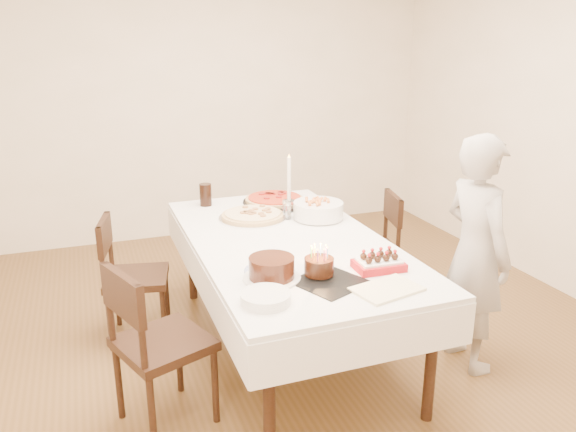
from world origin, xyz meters
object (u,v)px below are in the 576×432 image
object	(u,v)px
dining_table	(288,295)
taper_candle	(289,183)
birthday_cake	(319,260)
chair_left_dessert	(164,344)
chair_left_savory	(137,278)
person	(475,254)
chair_right_savory	(368,249)
pasta_bowl	(318,210)
pizza_pepperoni	(274,199)
cola_glass	(206,195)
pizza_white	(253,215)
strawberry_box	(379,264)
layer_cake	(272,268)

from	to	relation	value
dining_table	taper_candle	distance (m)	0.84
birthday_cake	chair_left_dessert	bearing A→B (deg)	172.20
chair_left_savory	person	bearing A→B (deg)	163.09
chair_right_savory	taper_candle	bearing A→B (deg)	-178.54
pasta_bowl	taper_candle	bearing A→B (deg)	117.52
birthday_cake	chair_right_savory	bearing A→B (deg)	50.39
pizza_pepperoni	cola_glass	size ratio (longest dim) A/B	2.91
pizza_pepperoni	birthday_cake	xyz separation A→B (m)	(-0.23, -1.39, 0.07)
pizza_white	taper_candle	xyz separation A→B (m)	(0.30, 0.08, 0.19)
taper_candle	cola_glass	bearing A→B (deg)	147.10
chair_right_savory	pizza_pepperoni	bearing A→B (deg)	162.18
taper_candle	strawberry_box	bearing A→B (deg)	-85.99
pizza_pepperoni	cola_glass	bearing A→B (deg)	169.17
pizza_pepperoni	chair_right_savory	bearing A→B (deg)	-31.15
chair_left_savory	layer_cake	distance (m)	1.25
cola_glass	pasta_bowl	bearing A→B (deg)	-41.67
dining_table	pasta_bowl	distance (m)	0.64
chair_right_savory	taper_candle	world-z (taller)	taper_candle
chair_left_dessert	pizza_white	distance (m)	1.26
dining_table	chair_left_dessert	size ratio (longest dim) A/B	2.37
pasta_bowl	taper_candle	xyz separation A→B (m)	(-0.13, 0.24, 0.15)
dining_table	birthday_cake	size ratio (longest dim) A/B	13.80
strawberry_box	layer_cake	bearing A→B (deg)	172.46
layer_cake	strawberry_box	xyz separation A→B (m)	(0.58, -0.08, -0.03)
chair_left_savory	pasta_bowl	world-z (taller)	pasta_bowl
chair_left_savory	pizza_white	size ratio (longest dim) A/B	1.81
chair_right_savory	cola_glass	distance (m)	1.28
birthday_cake	pizza_white	bearing A→B (deg)	92.25
pizza_pepperoni	strawberry_box	distance (m)	1.42
chair_right_savory	birthday_cake	size ratio (longest dim) A/B	5.50
cola_glass	strawberry_box	bearing A→B (deg)	-67.94
birthday_cake	layer_cake	bearing A→B (deg)	168.78
dining_table	birthday_cake	xyz separation A→B (m)	(-0.04, -0.58, 0.46)
person	strawberry_box	xyz separation A→B (m)	(-0.69, -0.07, 0.06)
pasta_bowl	strawberry_box	size ratio (longest dim) A/B	1.32
pizza_white	pizza_pepperoni	size ratio (longest dim) A/B	0.98
chair_left_dessert	pizza_pepperoni	distance (m)	1.67
person	chair_right_savory	bearing A→B (deg)	9.88
person	pasta_bowl	xyz separation A→B (m)	(-0.65, 0.85, 0.09)
dining_table	taper_candle	bearing A→B (deg)	69.11
chair_left_dessert	person	size ratio (longest dim) A/B	0.63
chair_right_savory	chair_left_savory	xyz separation A→B (m)	(-1.68, 0.05, -0.00)
cola_glass	layer_cake	size ratio (longest dim) A/B	0.55
taper_candle	chair_left_dessert	bearing A→B (deg)	-135.93
chair_left_dessert	pizza_white	world-z (taller)	chair_left_dessert
dining_table	strawberry_box	world-z (taller)	strawberry_box
dining_table	strawberry_box	distance (m)	0.79
person	chair_left_dessert	bearing A→B (deg)	86.95
pizza_white	pasta_bowl	xyz separation A→B (m)	(0.42, -0.16, 0.04)
person	taper_candle	world-z (taller)	person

